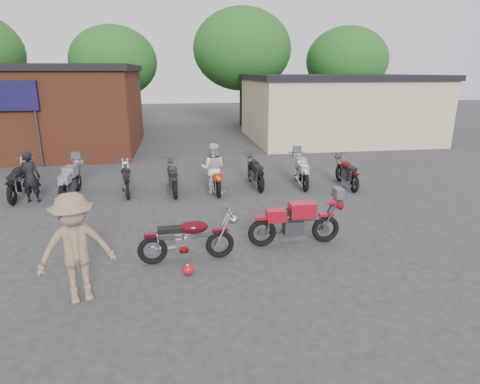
{
  "coord_description": "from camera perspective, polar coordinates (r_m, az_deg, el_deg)",
  "views": [
    {
      "loc": [
        -0.93,
        -8.12,
        3.96
      ],
      "look_at": [
        0.65,
        1.88,
        0.9
      ],
      "focal_mm": 30.0,
      "sensor_mm": 36.0,
      "label": 1
    }
  ],
  "objects": [
    {
      "name": "brick_building",
      "position": [
        23.63,
        -29.43,
        9.94
      ],
      "size": [
        12.0,
        8.0,
        4.0
      ],
      "primitive_type": "cube",
      "color": "brown",
      "rests_on": "ground"
    },
    {
      "name": "sportbike",
      "position": [
        9.51,
        8.02,
        -3.9
      ],
      "size": [
        2.14,
        0.71,
        1.24
      ],
      "primitive_type": null,
      "rotation": [
        0.0,
        0.0,
        -0.0
      ],
      "color": "#B10E21",
      "rests_on": "ground"
    },
    {
      "name": "vintage_motorcycle",
      "position": [
        8.69,
        -7.35,
        -6.2
      ],
      "size": [
        2.04,
        0.79,
        1.16
      ],
      "primitive_type": null,
      "rotation": [
        0.0,
        0.0,
        0.06
      ],
      "color": "#470810",
      "rests_on": "ground"
    },
    {
      "name": "row_bike_0",
      "position": [
        14.8,
        -29.01,
        1.64
      ],
      "size": [
        0.85,
        2.18,
        1.24
      ],
      "primitive_type": null,
      "rotation": [
        0.0,
        0.0,
        1.64
      ],
      "color": "black",
      "rests_on": "ground"
    },
    {
      "name": "person_dark",
      "position": [
        14.04,
        -27.68,
        1.91
      ],
      "size": [
        0.62,
        0.43,
        1.62
      ],
      "primitive_type": "imported",
      "rotation": [
        0.0,
        0.0,
        3.07
      ],
      "color": "black",
      "rests_on": "ground"
    },
    {
      "name": "row_bike_2",
      "position": [
        13.94,
        -15.86,
        2.01
      ],
      "size": [
        0.87,
        1.96,
        1.1
      ],
      "primitive_type": null,
      "rotation": [
        0.0,
        0.0,
        1.7
      ],
      "color": "black",
      "rests_on": "ground"
    },
    {
      "name": "helmet",
      "position": [
        8.33,
        -7.39,
        -10.89
      ],
      "size": [
        0.29,
        0.29,
        0.21
      ],
      "primitive_type": "ellipsoid",
      "rotation": [
        0.0,
        0.0,
        -0.3
      ],
      "color": "#AE1412",
      "rests_on": "ground"
    },
    {
      "name": "ground",
      "position": [
        9.08,
        -2.24,
        -9.04
      ],
      "size": [
        90.0,
        90.0,
        0.0
      ],
      "primitive_type": "plane",
      "color": "#2D2D2F"
    },
    {
      "name": "row_bike_1",
      "position": [
        14.12,
        -23.02,
        1.7
      ],
      "size": [
        0.8,
        2.11,
        1.2
      ],
      "primitive_type": null,
      "rotation": [
        0.0,
        0.0,
        1.51
      ],
      "color": "gray",
      "rests_on": "ground"
    },
    {
      "name": "tree_1",
      "position": [
        30.39,
        -17.37,
        15.59
      ],
      "size": [
        5.92,
        5.92,
        7.4
      ],
      "primitive_type": null,
      "color": "#134919",
      "rests_on": "ground"
    },
    {
      "name": "stucco_building",
      "position": [
        25.07,
        13.39,
        11.31
      ],
      "size": [
        10.0,
        8.0,
        3.5
      ],
      "primitive_type": "cube",
      "color": "#BCB386",
      "rests_on": "ground"
    },
    {
      "name": "person_light",
      "position": [
        13.39,
        -3.84,
        3.35
      ],
      "size": [
        0.96,
        0.83,
        1.7
      ],
      "primitive_type": "imported",
      "rotation": [
        0.0,
        0.0,
        2.89
      ],
      "color": "silver",
      "rests_on": "ground"
    },
    {
      "name": "row_bike_4",
      "position": [
        13.61,
        -3.39,
        2.23
      ],
      "size": [
        0.63,
        1.86,
        1.08
      ],
      "primitive_type": null,
      "rotation": [
        0.0,
        0.0,
        1.58
      ],
      "color": "#A62B0D",
      "rests_on": "ground"
    },
    {
      "name": "row_bike_6",
      "position": [
        14.49,
        8.73,
        3.17
      ],
      "size": [
        0.87,
        2.09,
        1.18
      ],
      "primitive_type": null,
      "rotation": [
        0.0,
        0.0,
        1.47
      ],
      "color": "gray",
      "rests_on": "ground"
    },
    {
      "name": "person_tan",
      "position": [
        7.58,
        -22.31,
        -7.43
      ],
      "size": [
        1.47,
        1.13,
        2.01
      ],
      "primitive_type": "imported",
      "rotation": [
        0.0,
        0.0,
        0.33
      ],
      "color": "#836B51",
      "rests_on": "ground"
    },
    {
      "name": "tree_3",
      "position": [
        32.78,
        14.8,
        16.0
      ],
      "size": [
        6.08,
        6.08,
        7.6
      ],
      "primitive_type": null,
      "color": "#134919",
      "rests_on": "ground"
    },
    {
      "name": "row_bike_3",
      "position": [
        13.68,
        -9.55,
        2.32
      ],
      "size": [
        0.84,
        2.08,
        1.18
      ],
      "primitive_type": null,
      "rotation": [
        0.0,
        0.0,
        1.65
      ],
      "color": "black",
      "rests_on": "ground"
    },
    {
      "name": "tree_2",
      "position": [
        30.52,
        0.29,
        17.63
      ],
      "size": [
        7.04,
        7.04,
        8.8
      ],
      "primitive_type": null,
      "color": "#134919",
      "rests_on": "ground"
    },
    {
      "name": "row_bike_7",
      "position": [
        14.72,
        14.93,
        2.96
      ],
      "size": [
        0.74,
        2.02,
        1.16
      ],
      "primitive_type": null,
      "rotation": [
        0.0,
        0.0,
        1.53
      ],
      "color": "#4D090C",
      "rests_on": "ground"
    },
    {
      "name": "row_bike_5",
      "position": [
        14.24,
        2.2,
        3.18
      ],
      "size": [
        0.77,
        2.11,
        1.21
      ],
      "primitive_type": null,
      "rotation": [
        0.0,
        0.0,
        1.61
      ],
      "color": "black",
      "rests_on": "ground"
    }
  ]
}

